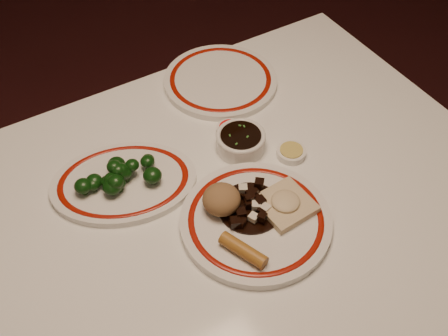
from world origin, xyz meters
TOP-DOWN VIEW (x-y plane):
  - dining_table at (0.00, 0.00)m, footprint 1.20×0.90m
  - main_plate at (0.03, -0.07)m, footprint 0.36×0.36m
  - rice_mound at (-0.01, -0.02)m, footprint 0.08×0.08m
  - spring_roll at (-0.03, -0.13)m, footprint 0.06×0.10m
  - fried_wonton at (0.09, -0.08)m, footprint 0.10×0.10m
  - stirfry_heap at (0.03, -0.05)m, footprint 0.13×0.13m
  - broccoli_plate at (-0.15, 0.15)m, footprint 0.36×0.33m
  - broccoli_pile at (-0.16, 0.15)m, footprint 0.18×0.11m
  - soy_bowl at (0.11, 0.12)m, footprint 0.11×0.11m
  - sweet_sour_dish at (0.12, 0.17)m, footprint 0.06×0.06m
  - mustard_dish at (0.20, 0.04)m, footprint 0.06×0.06m
  - far_plate at (0.19, 0.33)m, footprint 0.29×0.29m

SIDE VIEW (x-z plane):
  - dining_table at x=0.00m, z-range 0.28..1.03m
  - sweet_sour_dish at x=0.12m, z-range 0.75..0.77m
  - mustard_dish at x=0.20m, z-range 0.75..0.77m
  - broccoli_plate at x=-0.15m, z-range 0.75..0.77m
  - far_plate at x=0.19m, z-range 0.75..0.77m
  - main_plate at x=0.03m, z-range 0.75..0.77m
  - soy_bowl at x=0.11m, z-range 0.75..0.79m
  - stirfry_heap at x=0.03m, z-range 0.76..0.79m
  - fried_wonton at x=0.09m, z-range 0.77..0.79m
  - spring_roll at x=-0.03m, z-range 0.77..0.79m
  - broccoli_pile at x=-0.16m, z-range 0.76..0.81m
  - rice_mound at x=-0.01m, z-range 0.77..0.82m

